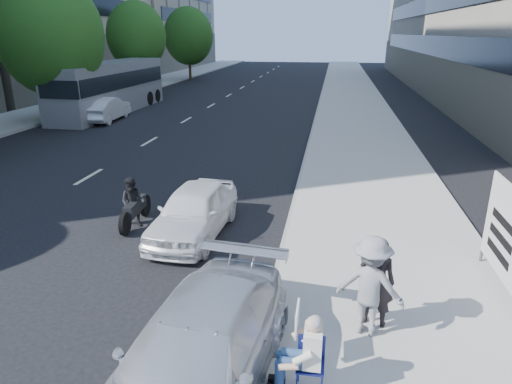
% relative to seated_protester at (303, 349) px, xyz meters
% --- Properties ---
extents(ground, '(160.00, 160.00, 0.00)m').
position_rel_seated_protester_xyz_m(ground, '(-2.29, 1.75, -0.87)').
color(ground, black).
rests_on(ground, ground).
extents(near_sidewalk, '(5.00, 120.00, 0.15)m').
position_rel_seated_protester_xyz_m(near_sidewalk, '(1.71, 21.75, -0.80)').
color(near_sidewalk, '#A6A59C').
rests_on(near_sidewalk, ground).
extents(far_sidewalk, '(4.50, 120.00, 0.15)m').
position_rel_seated_protester_xyz_m(far_sidewalk, '(-19.04, 21.75, -0.80)').
color(far_sidewalk, '#A6A59C').
rests_on(far_sidewalk, ground).
extents(tree_far_c, '(6.00, 6.00, 8.47)m').
position_rel_seated_protester_xyz_m(tree_far_c, '(-15.99, 19.75, 4.15)').
color(tree_far_c, '#382616').
rests_on(tree_far_c, ground).
extents(tree_far_d, '(4.80, 4.80, 7.65)m').
position_rel_seated_protester_xyz_m(tree_far_d, '(-15.99, 31.75, 4.01)').
color(tree_far_d, '#382616').
rests_on(tree_far_d, ground).
extents(tree_far_e, '(5.40, 5.40, 7.89)m').
position_rel_seated_protester_xyz_m(tree_far_e, '(-15.99, 45.75, 3.91)').
color(tree_far_e, '#382616').
rests_on(tree_far_e, ground).
extents(seated_protester, '(0.83, 1.12, 1.31)m').
position_rel_seated_protester_xyz_m(seated_protester, '(0.00, 0.00, 0.00)').
color(seated_protester, navy).
rests_on(seated_protester, near_sidewalk).
extents(jogger, '(1.33, 0.98, 1.84)m').
position_rel_seated_protester_xyz_m(jogger, '(1.03, 1.60, 0.19)').
color(jogger, gray).
rests_on(jogger, near_sidewalk).
extents(pedestrian_woman, '(0.70, 0.53, 1.71)m').
position_rel_seated_protester_xyz_m(pedestrian_woman, '(1.16, 1.87, 0.13)').
color(pedestrian_woman, black).
rests_on(pedestrian_woman, near_sidewalk).
extents(protest_banner, '(0.08, 3.06, 2.20)m').
position_rel_seated_protester_xyz_m(protest_banner, '(3.79, 3.23, 0.53)').
color(protest_banner, '#4C4C4C').
rests_on(protest_banner, near_sidewalk).
extents(parked_sedan, '(2.55, 5.17, 1.45)m').
position_rel_seated_protester_xyz_m(parked_sedan, '(-1.54, -0.25, -0.15)').
color(parked_sedan, silver).
rests_on(parked_sedan, ground).
extents(white_sedan_near, '(1.82, 4.08, 1.36)m').
position_rel_seated_protester_xyz_m(white_sedan_near, '(-3.29, 5.39, -0.19)').
color(white_sedan_near, white).
rests_on(white_sedan_near, ground).
extents(white_sedan_mid, '(1.84, 4.54, 1.46)m').
position_rel_seated_protester_xyz_m(white_sedan_mid, '(-13.56, 20.71, -0.14)').
color(white_sedan_mid, silver).
rests_on(white_sedan_mid, ground).
extents(motorcycle, '(0.73, 2.05, 1.42)m').
position_rel_seated_protester_xyz_m(motorcycle, '(-5.13, 5.68, -0.24)').
color(motorcycle, black).
rests_on(motorcycle, ground).
extents(bus, '(2.87, 12.11, 3.30)m').
position_rel_seated_protester_xyz_m(bus, '(-14.71, 23.82, 0.76)').
color(bus, slate).
rests_on(bus, ground).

